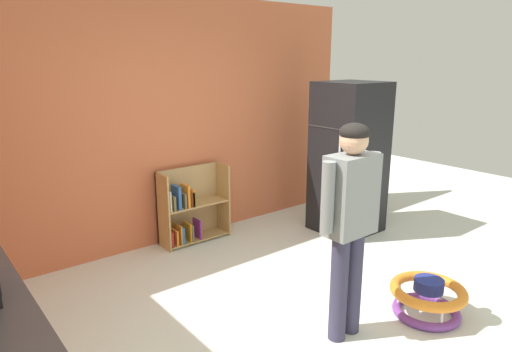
# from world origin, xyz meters

# --- Properties ---
(ground_plane) EXTENTS (12.00, 12.00, 0.00)m
(ground_plane) POSITION_xyz_m (0.00, 0.00, 0.00)
(ground_plane) COLOR silver
(ground_plane) RESTS_ON ground
(back_wall) EXTENTS (5.20, 0.06, 2.70)m
(back_wall) POSITION_xyz_m (0.00, 2.33, 1.35)
(back_wall) COLOR #CE6842
(back_wall) RESTS_ON ground
(refrigerator) EXTENTS (0.73, 0.68, 1.78)m
(refrigerator) POSITION_xyz_m (1.86, 1.27, 0.89)
(refrigerator) COLOR black
(refrigerator) RESTS_ON ground
(bookshelf) EXTENTS (0.80, 0.28, 0.85)m
(bookshelf) POSITION_xyz_m (0.18, 2.14, 0.37)
(bookshelf) COLOR tan
(bookshelf) RESTS_ON ground
(standing_person) EXTENTS (0.57, 0.22, 1.62)m
(standing_person) POSITION_xyz_m (0.15, -0.18, 0.97)
(standing_person) COLOR #36344E
(standing_person) RESTS_ON ground
(baby_walker) EXTENTS (0.60, 0.60, 0.32)m
(baby_walker) POSITION_xyz_m (0.88, -0.42, 0.16)
(baby_walker) COLOR purple
(baby_walker) RESTS_ON ground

